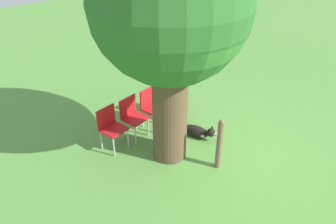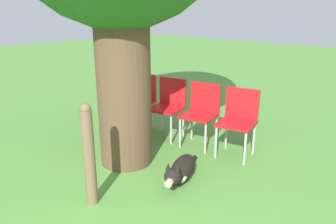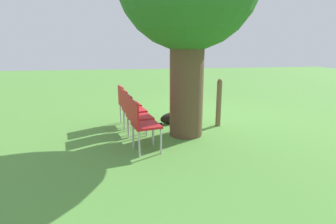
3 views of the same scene
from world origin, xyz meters
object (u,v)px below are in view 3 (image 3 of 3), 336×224
dog (174,117)px  red_chair_0 (126,102)px  fence_post (219,102)px  red_chair_2 (135,114)px  red_chair_1 (130,107)px  red_chair_3 (142,122)px

dog → red_chair_0: 1.12m
fence_post → red_chair_2: (1.82, 0.66, -0.01)m
fence_post → red_chair_2: 1.94m
dog → red_chair_0: red_chair_0 is taller
red_chair_1 → red_chair_3: bearing=-94.8°
fence_post → red_chair_1: bearing=3.5°
dog → red_chair_3: size_ratio=1.10×
dog → red_chair_2: size_ratio=1.10×
red_chair_1 → fence_post: bearing=-8.8°
red_chair_2 → red_chair_0: bearing=85.2°
fence_post → red_chair_2: fence_post is taller
red_chair_1 → red_chair_2: bearing=-94.8°
red_chair_0 → red_chair_2: bearing=-94.8°
red_chair_1 → dog: bearing=13.9°
dog → red_chair_1: bearing=-176.8°
red_chair_0 → red_chair_2: 1.10m
red_chair_2 → dog: bearing=36.2°
dog → red_chair_0: size_ratio=1.10×
red_chair_0 → red_chair_3: size_ratio=1.00×
dog → red_chair_1: red_chair_1 is taller
fence_post → red_chair_0: bearing=-12.3°
red_chair_0 → fence_post: bearing=-24.7°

